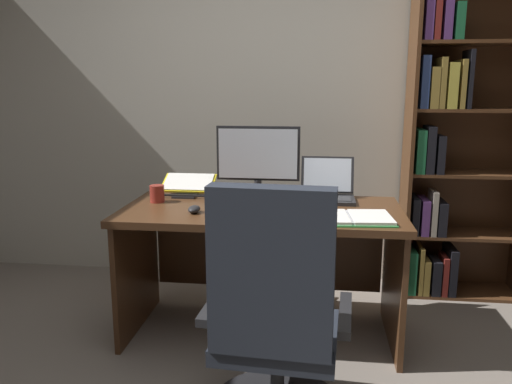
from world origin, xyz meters
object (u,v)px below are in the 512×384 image
Objects in this scene: desk at (263,240)px; pen at (307,205)px; coffee_mug at (157,194)px; monitor at (258,162)px; open_binder at (349,218)px; keyboard at (249,212)px; laptop at (327,191)px; bookshelf at (453,148)px; computer_mouse at (194,209)px; notepad at (304,206)px; reading_stand_with_book at (188,185)px; office_chair at (275,331)px.

pen is (0.25, -0.03, 0.22)m from desk.
desk is 15.48× the size of coffee_mug.
open_binder is (0.53, -0.46, -0.21)m from monitor.
laptop is at bearing 44.50° from keyboard.
laptop is (-0.84, -0.49, -0.21)m from bookshelf.
bookshelf is 1.97m from coffee_mug.
desk is 0.47m from monitor.
monitor is 0.45m from laptop.
coffee_mug reaches higher than desk.
coffee_mug is at bearing 158.79° from keyboard.
keyboard is 0.92× the size of open_binder.
pen is at bearing -5.70° from desk.
notepad is (0.58, 0.20, -0.02)m from computer_mouse.
notepad is at bearing -19.20° from reading_stand_with_book.
desk is at bearing 33.07° from computer_mouse.
pen is at bearing -33.68° from monitor.
notepad is (0.28, 0.20, -0.01)m from keyboard.
desk is 0.59m from open_binder.
keyboard is at bearing -146.32° from pen.
laptop reaches higher than computer_mouse.
laptop is 0.83m from computer_mouse.
bookshelf is at bearing 47.74° from open_binder.
pen is at bearing 33.68° from keyboard.
laptop is at bearing 29.80° from computer_mouse.
keyboard is 1.27× the size of reading_stand_with_book.
bookshelf reaches higher than desk.
bookshelf is at bearing 35.79° from keyboard.
office_chair reaches higher than laptop.
open_binder is (0.53, -0.05, -0.00)m from keyboard.
open_binder is at bearing -30.36° from desk.
computer_mouse is at bearing 180.00° from keyboard.
monitor reaches higher than pen.
monitor is 1.56× the size of laptop.
desk is 1.45× the size of office_chair.
bookshelf is at bearing 35.87° from notepad.
keyboard is at bearing 109.61° from office_chair.
bookshelf is 2.01m from office_chair.
coffee_mug is (-1.83, -0.68, -0.22)m from bookshelf.
reading_stand_with_book is (-0.15, 0.46, 0.04)m from computer_mouse.
computer_mouse reaches higher than desk.
computer_mouse reaches higher than keyboard.
notepad is 1.50× the size of pen.
desk is 0.34m from pen.
keyboard is 0.30m from computer_mouse.
open_binder is at bearing -27.53° from reading_stand_with_book.
monitor is 1.10× the size of open_binder.
coffee_mug is at bearing 178.64° from pen.
keyboard is at bearing -90.00° from monitor.
office_chair reaches higher than desk.
reading_stand_with_book is 2.36× the size of pen.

